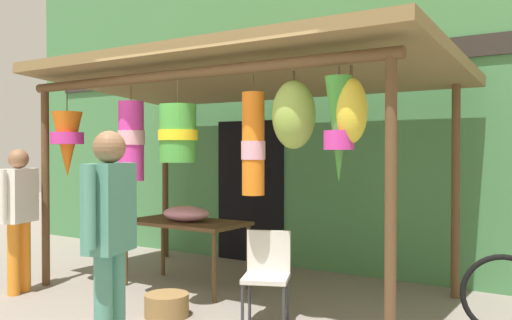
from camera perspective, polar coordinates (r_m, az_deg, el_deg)
The scene contains 9 objects.
ground_plane at distance 5.38m, azimuth -4.13°, elevation -16.05°, with size 30.00×30.00×0.00m, color gray.
shop_facade at distance 7.29m, azimuth 7.68°, elevation 5.94°, with size 11.55×0.29×4.42m.
market_stall_canopy at distance 5.93m, azimuth -2.66°, elevation 7.23°, with size 4.65×2.54×2.59m.
display_table at distance 6.37m, azimuth -7.32°, elevation -7.02°, with size 1.40×0.73×0.77m.
flower_heap_on_table at distance 6.30m, azimuth -7.27°, elevation -5.58°, with size 0.59×0.41×0.17m.
folding_chair at distance 5.03m, azimuth 1.17°, elevation -11.35°, with size 0.53×0.53×0.84m.
wicker_basket_by_table at distance 5.42m, azimuth -9.31°, elevation -14.74°, with size 0.42×0.42×0.22m, color olive.
vendor_in_orange at distance 6.58m, azimuth -23.54°, elevation -4.68°, with size 0.33×0.57×1.59m.
customer_foreground at distance 4.07m, azimuth -15.05°, elevation -6.90°, with size 0.33×0.57×1.72m.
Camera 1 is at (3.12, -4.09, 1.58)m, focal length 38.27 mm.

